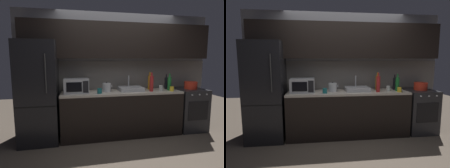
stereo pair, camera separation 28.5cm
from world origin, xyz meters
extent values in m
plane|color=#4C4238|center=(0.00, 0.00, 0.00)|extent=(10.00, 10.00, 0.00)
cube|color=slate|center=(0.00, 1.30, 1.25)|extent=(4.13, 0.10, 2.50)
cube|color=slate|center=(0.00, 1.25, 1.20)|extent=(4.13, 0.01, 0.60)
cube|color=black|center=(0.00, 1.08, 1.90)|extent=(3.80, 0.34, 0.70)
cube|color=black|center=(0.00, 0.90, 0.43)|extent=(2.39, 0.60, 0.86)
cube|color=#B2A899|center=(0.00, 0.90, 0.88)|extent=(2.39, 0.60, 0.04)
cube|color=black|center=(-1.57, 0.90, 0.93)|extent=(0.68, 0.66, 1.86)
cube|color=black|center=(-1.57, 0.57, 0.74)|extent=(0.67, 0.00, 0.01)
cylinder|color=#333333|center=(-1.39, 0.55, 1.30)|extent=(0.02, 0.02, 0.65)
cube|color=#232326|center=(1.53, 0.90, 0.45)|extent=(0.60, 0.60, 0.90)
cube|color=black|center=(1.53, 0.60, 0.50)|extent=(0.45, 0.01, 0.40)
cylinder|color=#B2B2B7|center=(1.37, 0.59, 0.83)|extent=(0.03, 0.02, 0.03)
cylinder|color=#B2B2B7|center=(1.53, 0.59, 0.83)|extent=(0.03, 0.02, 0.03)
cylinder|color=#B2B2B7|center=(1.70, 0.59, 0.83)|extent=(0.03, 0.02, 0.03)
cube|color=#A8AAAF|center=(-0.89, 0.92, 1.04)|extent=(0.46, 0.34, 0.27)
cube|color=black|center=(-0.93, 0.75, 1.04)|extent=(0.28, 0.01, 0.18)
cube|color=black|center=(-0.73, 0.75, 1.04)|extent=(0.10, 0.01, 0.22)
cube|color=#ADAFB5|center=(0.19, 0.93, 0.94)|extent=(0.48, 0.38, 0.08)
cylinder|color=silver|center=(0.19, 1.06, 1.09)|extent=(0.02, 0.02, 0.22)
cylinder|color=#B7BABF|center=(-0.31, 0.92, 0.99)|extent=(0.16, 0.16, 0.17)
sphere|color=black|center=(-0.31, 0.92, 1.08)|extent=(0.02, 0.02, 0.02)
cone|color=#B7BABF|center=(-0.21, 0.92, 1.02)|extent=(0.03, 0.03, 0.05)
cylinder|color=#A82323|center=(0.57, 0.77, 1.05)|extent=(0.08, 0.08, 0.31)
cylinder|color=#A82323|center=(0.57, 0.77, 1.24)|extent=(0.03, 0.03, 0.07)
cylinder|color=#1E6B2D|center=(1.00, 0.83, 1.04)|extent=(0.08, 0.08, 0.27)
cylinder|color=#1E6B2D|center=(1.00, 0.83, 1.21)|extent=(0.03, 0.03, 0.07)
cylinder|color=black|center=(1.01, 1.00, 1.02)|extent=(0.07, 0.07, 0.25)
cylinder|color=black|center=(1.01, 1.00, 1.18)|extent=(0.03, 0.03, 0.07)
cylinder|color=#B27019|center=(0.64, 1.01, 1.05)|extent=(0.08, 0.08, 0.30)
cylinder|color=#B27019|center=(0.64, 1.01, 1.23)|extent=(0.03, 0.03, 0.07)
cylinder|color=#19666B|center=(-0.47, 0.75, 0.95)|extent=(0.09, 0.09, 0.10)
cylinder|color=silver|center=(0.80, 0.83, 0.95)|extent=(0.08, 0.08, 0.10)
cylinder|color=gold|center=(0.98, 0.70, 0.95)|extent=(0.08, 0.08, 0.09)
cylinder|color=red|center=(1.54, 0.90, 0.97)|extent=(0.26, 0.26, 0.14)
cylinder|color=red|center=(1.54, 0.90, 1.05)|extent=(0.27, 0.27, 0.02)
camera|label=1|loc=(-0.92, -2.57, 1.53)|focal=29.17mm
camera|label=2|loc=(-0.63, -2.62, 1.53)|focal=29.17mm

